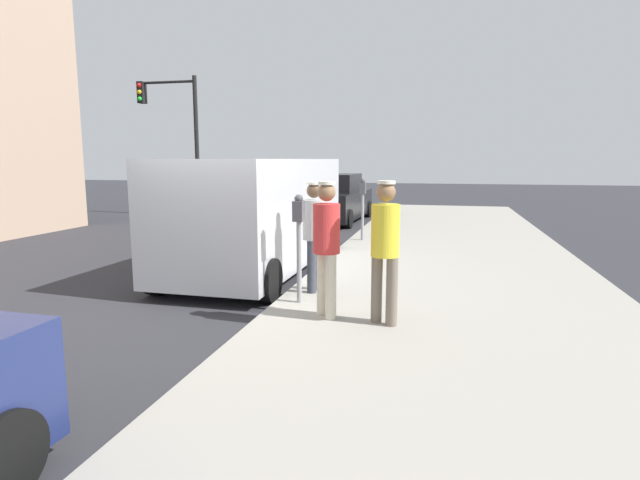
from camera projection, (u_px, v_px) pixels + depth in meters
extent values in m
plane|color=#2D2D33|center=(217.00, 303.00, 7.75)|extent=(80.00, 80.00, 0.00)
cube|color=#9E998E|center=(456.00, 314.00, 6.93)|extent=(5.00, 32.00, 0.15)
cylinder|color=gray|center=(299.00, 262.00, 7.15)|extent=(0.07, 0.07, 1.15)
cube|color=#4C4C51|center=(299.00, 211.00, 7.04)|extent=(0.14, 0.18, 0.28)
sphere|color=#47474C|center=(299.00, 199.00, 7.01)|extent=(0.12, 0.12, 0.12)
cylinder|color=gray|center=(362.00, 217.00, 12.74)|extent=(0.07, 0.07, 1.15)
cube|color=#4C4C51|center=(363.00, 188.00, 12.63)|extent=(0.14, 0.18, 0.28)
sphere|color=#47474C|center=(363.00, 181.00, 12.60)|extent=(0.12, 0.12, 0.12)
cylinder|color=#383D47|center=(316.00, 264.00, 7.90)|extent=(0.14, 0.14, 0.80)
cylinder|color=#383D47|center=(312.00, 267.00, 7.69)|extent=(0.14, 0.14, 0.80)
cylinder|color=#B7B7B7|center=(314.00, 220.00, 7.69)|extent=(0.34, 0.34, 0.60)
sphere|color=brown|center=(314.00, 191.00, 7.62)|extent=(0.22, 0.22, 0.22)
cylinder|color=silver|center=(314.00, 183.00, 7.60)|extent=(0.21, 0.21, 0.04)
cylinder|color=#726656|center=(392.00, 292.00, 6.16)|extent=(0.14, 0.14, 0.84)
cylinder|color=#726656|center=(377.00, 289.00, 6.31)|extent=(0.14, 0.14, 0.84)
cylinder|color=yellow|center=(385.00, 230.00, 6.12)|extent=(0.34, 0.34, 0.63)
sphere|color=#8C6647|center=(386.00, 192.00, 6.05)|extent=(0.23, 0.23, 0.23)
cylinder|color=silver|center=(386.00, 182.00, 6.03)|extent=(0.22, 0.22, 0.04)
cylinder|color=beige|center=(331.00, 287.00, 6.42)|extent=(0.14, 0.14, 0.83)
cylinder|color=beige|center=(322.00, 283.00, 6.61)|extent=(0.14, 0.14, 0.83)
cylinder|color=red|center=(327.00, 229.00, 6.40)|extent=(0.34, 0.34, 0.62)
sphere|color=#8C6647|center=(327.00, 192.00, 6.33)|extent=(0.22, 0.22, 0.22)
cylinder|color=silver|center=(327.00, 183.00, 6.31)|extent=(0.21, 0.21, 0.04)
cube|color=#BCBCC1|center=(258.00, 211.00, 9.78)|extent=(2.09, 5.23, 1.96)
cube|color=black|center=(296.00, 184.00, 12.06)|extent=(1.84, 0.11, 0.88)
cylinder|color=black|center=(253.00, 237.00, 12.10)|extent=(0.23, 0.68, 0.68)
cylinder|color=black|center=(331.00, 240.00, 11.64)|extent=(0.23, 0.68, 0.68)
cylinder|color=black|center=(156.00, 274.00, 8.18)|extent=(0.23, 0.68, 0.68)
cylinder|color=black|center=(269.00, 281.00, 7.71)|extent=(0.23, 0.68, 0.68)
cube|color=black|center=(335.00, 204.00, 17.80)|extent=(2.02, 4.48, 0.89)
cube|color=black|center=(333.00, 183.00, 17.47)|extent=(1.69, 2.05, 0.60)
cylinder|color=black|center=(323.00, 208.00, 19.65)|extent=(0.25, 0.61, 0.60)
cylinder|color=black|center=(368.00, 209.00, 19.18)|extent=(0.25, 0.61, 0.60)
cylinder|color=black|center=(296.00, 217.00, 16.51)|extent=(0.25, 0.61, 0.60)
cylinder|color=black|center=(348.00, 219.00, 16.04)|extent=(0.25, 0.61, 0.60)
cylinder|color=black|center=(0.00, 456.00, 3.22)|extent=(0.23, 0.60, 0.60)
cylinder|color=black|center=(197.00, 147.00, 19.33)|extent=(0.16, 0.16, 5.20)
cylinder|color=black|center=(165.00, 82.00, 19.23)|extent=(2.40, 0.10, 0.10)
cube|color=black|center=(142.00, 93.00, 19.51)|extent=(0.24, 0.32, 0.80)
sphere|color=red|center=(139.00, 85.00, 19.31)|extent=(0.17, 0.17, 0.17)
sphere|color=yellow|center=(139.00, 92.00, 19.35)|extent=(0.17, 0.17, 0.17)
sphere|color=green|center=(140.00, 99.00, 19.39)|extent=(0.17, 0.17, 0.17)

